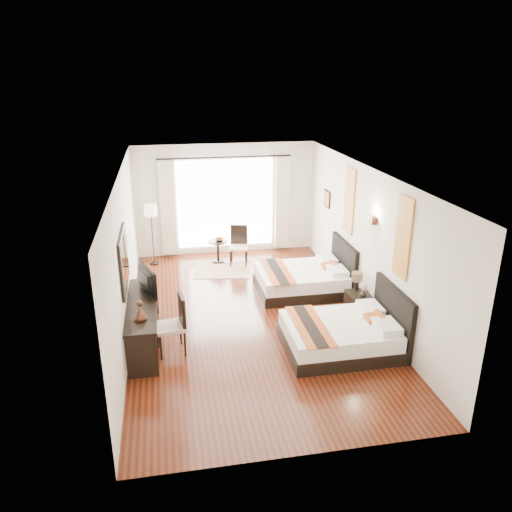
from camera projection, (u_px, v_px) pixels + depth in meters
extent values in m
cube|color=#37110A|center=(251.00, 317.00, 9.62)|extent=(4.50, 7.50, 0.01)
cube|color=white|center=(251.00, 173.00, 8.64)|extent=(4.50, 7.50, 0.02)
cube|color=silver|center=(367.00, 241.00, 9.51)|extent=(0.01, 7.50, 2.80)
cube|color=silver|center=(125.00, 256.00, 8.74)|extent=(0.01, 7.50, 2.80)
cube|color=silver|center=(225.00, 200.00, 12.58)|extent=(4.50, 0.01, 2.80)
cube|color=silver|center=(308.00, 357.00, 5.68)|extent=(4.50, 0.01, 2.80)
cube|color=white|center=(225.00, 204.00, 12.60)|extent=(2.40, 0.02, 2.20)
cube|color=white|center=(226.00, 204.00, 12.54)|extent=(2.30, 0.02, 2.10)
cube|color=beige|center=(167.00, 208.00, 12.26)|extent=(0.35, 0.14, 2.35)
cube|color=beige|center=(282.00, 203.00, 12.76)|extent=(0.35, 0.14, 2.35)
cube|color=#9A2B16|center=(403.00, 237.00, 8.00)|extent=(0.03, 0.50, 1.35)
cube|color=#9A2B16|center=(349.00, 201.00, 10.23)|extent=(0.03, 0.50, 1.35)
cube|color=#402216|center=(373.00, 220.00, 9.02)|extent=(0.10, 0.14, 0.14)
cube|color=black|center=(124.00, 260.00, 8.14)|extent=(0.04, 1.25, 0.95)
cube|color=white|center=(125.00, 260.00, 8.15)|extent=(0.01, 1.12, 0.82)
cube|color=black|center=(338.00, 343.00, 8.47)|extent=(1.83, 1.42, 0.22)
cube|color=white|center=(339.00, 330.00, 8.39)|extent=(1.77, 1.38, 0.27)
cube|color=black|center=(393.00, 316.00, 8.49)|extent=(0.08, 1.42, 1.07)
cube|color=#A7371B|center=(310.00, 326.00, 8.25)|extent=(0.49, 1.48, 0.02)
cube|color=black|center=(300.00, 286.00, 10.71)|extent=(1.83, 1.43, 0.22)
cube|color=white|center=(301.00, 276.00, 10.62)|extent=(1.77, 1.39, 0.27)
cube|color=black|center=(344.00, 265.00, 10.72)|extent=(0.08, 1.43, 1.07)
cube|color=#A7371B|center=(277.00, 271.00, 10.48)|extent=(0.49, 1.49, 0.02)
cube|color=black|center=(358.00, 305.00, 9.58)|extent=(0.40, 0.50, 0.48)
cylinder|color=black|center=(357.00, 285.00, 9.59)|extent=(0.09, 0.09, 0.18)
cylinder|color=#443320|center=(357.00, 277.00, 9.53)|extent=(0.22, 0.22, 0.16)
imported|color=black|center=(364.00, 293.00, 9.30)|extent=(0.17, 0.17, 0.14)
cube|color=black|center=(144.00, 323.00, 8.59)|extent=(0.50, 2.20, 0.76)
imported|color=black|center=(143.00, 281.00, 8.76)|extent=(0.40, 0.83, 0.49)
cube|color=beige|center=(170.00, 327.00, 8.27)|extent=(0.53, 0.53, 0.06)
cube|color=black|center=(182.00, 310.00, 8.23)|extent=(0.11, 0.44, 0.52)
cylinder|color=black|center=(155.00, 263.00, 12.25)|extent=(0.23, 0.23, 0.03)
cylinder|color=#402216|center=(153.00, 238.00, 12.03)|extent=(0.03, 0.03, 1.27)
cylinder|color=beige|center=(150.00, 210.00, 11.78)|extent=(0.30, 0.30, 0.26)
cylinder|color=black|center=(218.00, 251.00, 12.31)|extent=(0.47, 0.47, 0.54)
imported|color=#442518|center=(219.00, 240.00, 12.19)|extent=(0.23, 0.23, 0.06)
cube|color=beige|center=(239.00, 247.00, 12.08)|extent=(0.53, 0.53, 0.06)
cube|color=black|center=(239.00, 234.00, 12.17)|extent=(0.41, 0.14, 0.49)
cube|color=tan|center=(222.00, 271.00, 11.78)|extent=(1.44, 1.08, 0.01)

